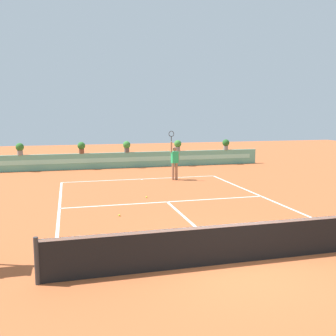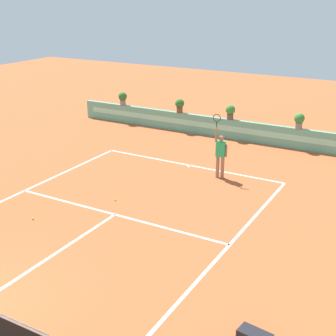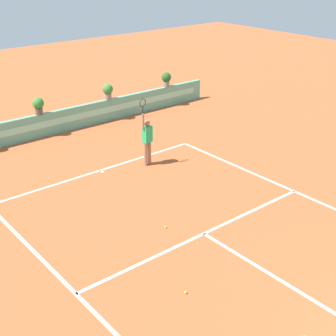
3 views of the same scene
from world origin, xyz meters
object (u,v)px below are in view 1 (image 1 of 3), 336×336
Objects in this scene: potted_plant_left at (81,147)px; potted_plant_far_right at (226,144)px; potted_plant_far_left at (20,148)px; tennis_player at (175,160)px; tennis_ball_near_baseline at (119,215)px; potted_plant_right at (178,145)px; tennis_ball_mid_court at (147,197)px; potted_plant_centre at (127,146)px; tennis_ball_by_sideline at (166,237)px.

potted_plant_left is 1.00× the size of potted_plant_far_right.
tennis_player is at bearing -32.25° from potted_plant_far_left.
tennis_ball_near_baseline is 12.90m from potted_plant_right.
potted_plant_far_left is at bearing 180.00° from potted_plant_far_right.
tennis_ball_mid_court is 0.09× the size of potted_plant_far_left.
tennis_ball_near_baseline is at bearing -119.94° from tennis_ball_mid_court.
potted_plant_centre is at bearing 0.00° from potted_plant_left.
tennis_ball_near_baseline is at bearing -120.36° from tennis_player.
potted_plant_right is (5.45, 11.61, 1.38)m from tennis_ball_near_baseline.
potted_plant_left is at bearing 180.00° from potted_plant_centre.
tennis_player is at bearing -71.35° from potted_plant_centre.
potted_plant_right and potted_plant_far_left have the same top height.
tennis_ball_mid_court is at bearing 60.06° from tennis_ball_near_baseline.
tennis_ball_near_baseline is 12.50m from potted_plant_far_left.
potted_plant_far_left is at bearing 180.00° from potted_plant_right.
tennis_ball_near_baseline is 2.94m from tennis_ball_mid_court.
tennis_player is 4.64m from tennis_ball_mid_court.
potted_plant_right is 3.44m from potted_plant_far_right.
potted_plant_centre is 1.00× the size of potted_plant_far_left.
tennis_ball_by_sideline is 14.43m from potted_plant_left.
tennis_player is at bearing 59.64° from tennis_ball_near_baseline.
potted_plant_right is at bearing 0.00° from potted_plant_far_left.
tennis_ball_near_baseline is 11.72m from potted_plant_left.
potted_plant_centre is 1.00× the size of potted_plant_right.
potted_plant_centre is 1.00× the size of potted_plant_far_right.
tennis_ball_mid_court is 10.90m from potted_plant_far_left.
potted_plant_centre is 6.86m from potted_plant_far_right.
potted_plant_left reaches higher than tennis_ball_by_sideline.
tennis_player is at bearing -134.72° from potted_plant_far_right.
potted_plant_centre is 2.84m from potted_plant_left.
potted_plant_far_right reaches higher than tennis_ball_by_sideline.
tennis_ball_near_baseline is 0.09× the size of potted_plant_left.
tennis_ball_by_sideline is (-2.81, -9.09, -1.02)m from tennis_player.
potted_plant_centre is at bearing 0.00° from potted_plant_far_left.
tennis_player is 3.57× the size of potted_plant_centre.
tennis_ball_mid_court is (1.47, 2.54, 0.00)m from tennis_ball_near_baseline.
potted_plant_left is at bearing 180.00° from potted_plant_far_right.
tennis_ball_near_baseline and tennis_ball_by_sideline have the same top height.
potted_plant_far_right is (9.71, 0.00, 0.00)m from potted_plant_left.
potted_plant_right and potted_plant_left have the same top height.
tennis_ball_by_sideline is 0.09× the size of potted_plant_far_left.
tennis_ball_by_sideline is 16.37m from potted_plant_far_right.
potted_plant_centre is at bearing 180.00° from potted_plant_right.
tennis_ball_mid_court is at bearing -75.88° from potted_plant_left.
tennis_player is 38.01× the size of tennis_ball_near_baseline.
tennis_player reaches higher than potted_plant_far_left.
potted_plant_centre and potted_plant_far_right have the same top height.
potted_plant_centre is (-1.74, 5.17, 0.36)m from tennis_player.
potted_plant_centre is (1.06, 14.26, 1.38)m from tennis_ball_by_sideline.
tennis_player is 5.47m from potted_plant_centre.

